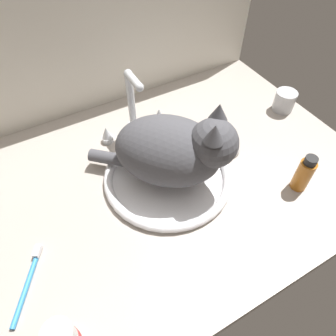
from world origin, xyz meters
TOP-DOWN VIEW (x-y plane):
  - countertop at (0.00, 0.00)cm, footprint 106.09×71.86cm
  - backsplash_wall at (0.00, 37.13)cm, footprint 106.09×2.40cm
  - sink_basin at (1.78, -0.67)cm, footprint 32.30×32.30cm
  - faucet at (1.78, 18.77)cm, footprint 19.74×9.49cm
  - cat at (3.28, -2.04)cm, footprint 31.18×29.73cm
  - metal_jar at (46.50, 6.07)cm, footprint 6.37×6.37cm
  - amber_bottle at (28.74, -18.68)cm, footprint 3.85×3.85cm
  - toothbrush at (-35.35, -10.39)cm, footprint 9.31×14.22cm

SIDE VIEW (x-z plane):
  - countertop at x=0.00cm, z-range 0.00..3.00cm
  - toothbrush at x=-35.35cm, z-range 2.78..4.48cm
  - sink_basin at x=1.78cm, z-range 2.86..5.04cm
  - metal_jar at x=46.50cm, z-range 3.02..9.34cm
  - amber_bottle at x=28.74cm, z-range 2.65..13.09cm
  - faucet at x=1.78cm, z-range 0.56..20.75cm
  - cat at x=3.28cm, z-range 3.59..24.15cm
  - backsplash_wall at x=0.00cm, z-range 0.00..44.34cm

